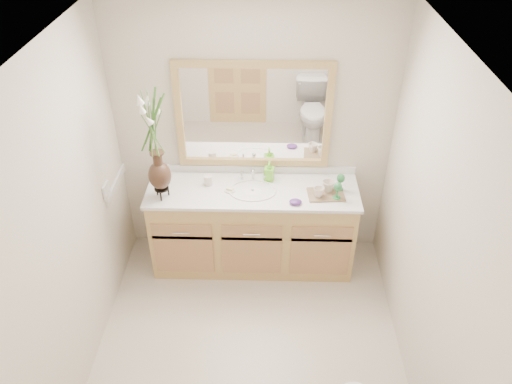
{
  "coord_description": "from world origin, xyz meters",
  "views": [
    {
      "loc": [
        0.12,
        -2.51,
        3.33
      ],
      "look_at": [
        0.04,
        0.65,
        1.07
      ],
      "focal_mm": 35.0,
      "sensor_mm": 36.0,
      "label": 1
    }
  ],
  "objects_px": {
    "tumbler": "(208,180)",
    "soap_bottle": "(269,172)",
    "flower_vase": "(154,132)",
    "tray": "(326,195)"
  },
  "relations": [
    {
      "from": "tumbler",
      "to": "soap_bottle",
      "type": "distance_m",
      "value": 0.54
    },
    {
      "from": "soap_bottle",
      "to": "tray",
      "type": "distance_m",
      "value": 0.54
    },
    {
      "from": "flower_vase",
      "to": "tray",
      "type": "xyz_separation_m",
      "value": [
        1.39,
        0.06,
        -0.61
      ]
    },
    {
      "from": "tumbler",
      "to": "flower_vase",
      "type": "bearing_deg",
      "value": -152.58
    },
    {
      "from": "soap_bottle",
      "to": "tumbler",
      "type": "bearing_deg",
      "value": -161.76
    },
    {
      "from": "tumbler",
      "to": "tray",
      "type": "relative_size",
      "value": 0.3
    },
    {
      "from": "flower_vase",
      "to": "tumbler",
      "type": "height_order",
      "value": "flower_vase"
    },
    {
      "from": "tumbler",
      "to": "soap_bottle",
      "type": "relative_size",
      "value": 0.55
    },
    {
      "from": "flower_vase",
      "to": "tray",
      "type": "bearing_deg",
      "value": 2.45
    },
    {
      "from": "soap_bottle",
      "to": "tray",
      "type": "bearing_deg",
      "value": -16.3
    }
  ]
}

